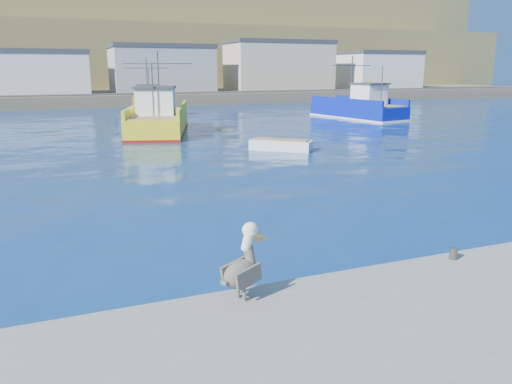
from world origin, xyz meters
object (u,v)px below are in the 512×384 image
trawler_yellow_b (159,120)px  trawler_blue (359,108)px  pelican (244,267)px  skiff_mid (281,146)px  skiff_far (329,111)px  boat_orange (149,106)px

trawler_yellow_b → trawler_blue: size_ratio=1.09×
trawler_yellow_b → pelican: (-4.51, -32.06, 0.12)m
skiff_mid → skiff_far: (16.64, 22.63, 0.03)m
trawler_blue → skiff_far: 6.46m
trawler_blue → pelican: size_ratio=7.19×
trawler_blue → skiff_mid: trawler_blue is taller
trawler_blue → pelican: 45.12m
trawler_yellow_b → skiff_far: trawler_yellow_b is taller
trawler_blue → boat_orange: (-20.23, 10.84, 0.03)m
trawler_yellow_b → pelican: bearing=-98.0°
skiff_mid → trawler_blue: bearing=44.5°
skiff_mid → skiff_far: bearing=53.7°
trawler_blue → skiff_mid: size_ratio=2.99×
boat_orange → skiff_mid: (3.69, -27.06, -0.79)m
boat_orange → trawler_yellow_b: bearing=-97.1°
boat_orange → skiff_far: bearing=-12.3°
pelican → trawler_yellow_b: bearing=82.0°
skiff_mid → skiff_far: size_ratio=0.89×
skiff_far → trawler_yellow_b: bearing=-154.2°
boat_orange → skiff_far: size_ratio=2.13×
trawler_yellow_b → skiff_far: bearing=25.8°
skiff_mid → skiff_far: skiff_far is taller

